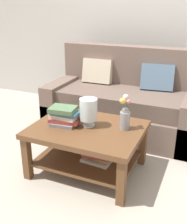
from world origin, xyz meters
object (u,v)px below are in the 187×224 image
book_stack_main (64,116)px  flower_pitcher (125,116)px  couch (123,103)px  coffee_table (88,140)px  glass_hurricane_vase (89,110)px

book_stack_main → flower_pitcher: bearing=14.2°
couch → book_stack_main: size_ratio=6.24×
couch → coffee_table: size_ratio=1.82×
flower_pitcher → coffee_table: bearing=-162.0°
coffee_table → book_stack_main: size_ratio=3.43×
couch → coffee_table: bearing=-90.6°
glass_hurricane_vase → flower_pitcher: 0.34m
coffee_table → glass_hurricane_vase: 0.30m
coffee_table → book_stack_main: 0.33m
coffee_table → glass_hurricane_vase: bearing=103.3°
book_stack_main → glass_hurricane_vase: 0.25m
coffee_table → glass_hurricane_vase: (-0.01, 0.03, 0.30)m
glass_hurricane_vase → flower_pitcher: bearing=12.1°
couch → flower_pitcher: 1.05m
book_stack_main → coffee_table: bearing=8.7°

